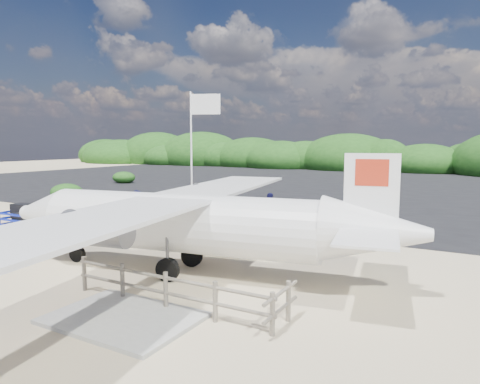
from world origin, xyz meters
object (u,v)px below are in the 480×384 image
object	(u,v)px
flagpole	(192,240)
crew_b	(137,207)
crew_a	(158,213)
baggage_cart	(33,239)
signboard	(228,255)
crew_c	(270,213)

from	to	relation	value
flagpole	crew_b	xyz separation A→B (m)	(-4.60, 1.51, 0.91)
flagpole	crew_a	size ratio (longest dim) A/B	3.67
crew_a	flagpole	bearing A→B (deg)	169.28
baggage_cart	signboard	world-z (taller)	signboard
baggage_cart	signboard	xyz separation A→B (m)	(8.97, 1.91, 0.00)
baggage_cart	crew_c	distance (m)	10.79
flagpole	crew_c	distance (m)	3.98
flagpole	crew_a	xyz separation A→B (m)	(-2.48, 0.67, 0.88)
flagpole	crew_b	size ratio (longest dim) A/B	3.54
flagpole	crew_c	xyz separation A→B (m)	(2.31, 3.09, 0.95)
baggage_cart	crew_a	distance (m)	5.62
signboard	crew_c	xyz separation A→B (m)	(-0.39, 4.57, 0.95)
crew_b	baggage_cart	bearing A→B (deg)	93.26
baggage_cart	crew_b	bearing A→B (deg)	69.90
crew_a	crew_b	world-z (taller)	crew_b
baggage_cart	flagpole	distance (m)	7.12
crew_a	crew_c	world-z (taller)	crew_c
crew_a	baggage_cart	bearing A→B (deg)	51.45
flagpole	baggage_cart	bearing A→B (deg)	-151.56
signboard	crew_c	size ratio (longest dim) A/B	0.98
signboard	crew_c	distance (m)	4.69
baggage_cart	flagpole	world-z (taller)	flagpole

